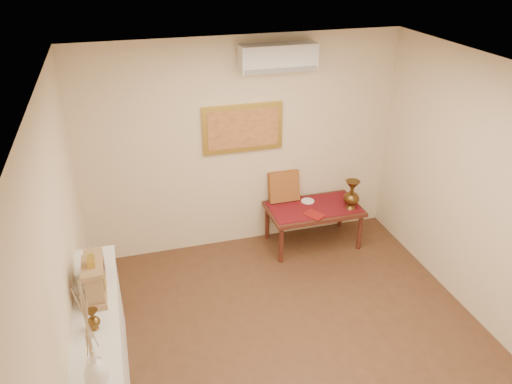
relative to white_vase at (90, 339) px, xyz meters
name	(u,v)px	position (x,y,z in m)	size (l,w,h in m)	color
floor	(303,357)	(1.80, 0.76, -1.42)	(4.50, 4.50, 0.00)	brown
ceiling	(319,87)	(1.80, 0.76, 1.28)	(4.50, 4.50, 0.00)	white
wall_back	(243,146)	(1.80, 3.01, -0.07)	(4.00, 0.02, 2.70)	beige
wall_left	(64,282)	(-0.20, 0.76, -0.07)	(0.02, 4.50, 2.70)	beige
wall_right	(504,210)	(3.80, 0.76, -0.07)	(0.02, 4.50, 2.70)	beige
white_vase	(90,339)	(0.00, 0.00, 0.00)	(0.17, 0.17, 0.87)	white
candlestick	(92,349)	(-0.03, 0.26, -0.32)	(0.11, 0.11, 0.22)	silver
brass_urn_small	(93,317)	(-0.03, 0.60, -0.32)	(0.10, 0.10, 0.23)	brown
table_cloth	(314,207)	(2.65, 2.64, -0.86)	(1.14, 0.59, 0.01)	maroon
brass_urn_tall	(352,192)	(3.09, 2.48, -0.62)	(0.21, 0.21, 0.47)	brown
plate	(308,201)	(2.62, 2.80, -0.85)	(0.17, 0.17, 0.01)	white
menu	(314,215)	(2.57, 2.44, -0.85)	(0.18, 0.25, 0.01)	maroon
cushion	(284,186)	(2.33, 2.93, -0.66)	(0.40, 0.10, 0.40)	maroon
display_ledge	(103,360)	(-0.03, 0.76, -0.92)	(0.37, 2.02, 0.98)	silver
mantel_clock	(95,281)	(0.00, 0.97, -0.26)	(0.17, 0.36, 0.41)	#A07F52
wooden_chest	(95,266)	(-0.01, 1.27, -0.31)	(0.16, 0.21, 0.24)	#A07F52
low_table	(314,212)	(2.65, 2.64, -0.93)	(1.20, 0.70, 0.55)	#4E2117
painting	(243,128)	(1.80, 2.98, 0.18)	(1.00, 0.06, 0.60)	gold
ac_unit	(278,57)	(2.20, 2.88, 1.03)	(0.90, 0.25, 0.30)	silver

